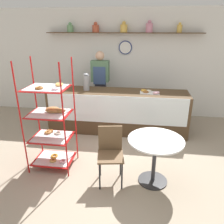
{
  "coord_description": "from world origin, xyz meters",
  "views": [
    {
      "loc": [
        0.52,
        -3.2,
        2.24
      ],
      "look_at": [
        0.0,
        0.48,
        0.79
      ],
      "focal_mm": 35.0,
      "sensor_mm": 36.0,
      "label": 1
    }
  ],
  "objects_px": {
    "cafe_table": "(155,150)",
    "cafe_chair": "(110,149)",
    "person_worker": "(100,83)",
    "coffee_carafe": "(86,82)",
    "donut_tray_counter": "(150,92)",
    "pastry_rack": "(51,123)"
  },
  "relations": [
    {
      "from": "cafe_table",
      "to": "donut_tray_counter",
      "type": "height_order",
      "value": "donut_tray_counter"
    },
    {
      "from": "person_worker",
      "to": "donut_tray_counter",
      "type": "distance_m",
      "value": 1.36
    },
    {
      "from": "pastry_rack",
      "to": "donut_tray_counter",
      "type": "distance_m",
      "value": 2.2
    },
    {
      "from": "person_worker",
      "to": "cafe_chair",
      "type": "xyz_separation_m",
      "value": [
        0.6,
        -2.37,
        -0.41
      ]
    },
    {
      "from": "pastry_rack",
      "to": "donut_tray_counter",
      "type": "relative_size",
      "value": 4.45
    },
    {
      "from": "cafe_chair",
      "to": "coffee_carafe",
      "type": "bearing_deg",
      "value": 104.63
    },
    {
      "from": "person_worker",
      "to": "cafe_table",
      "type": "distance_m",
      "value": 2.69
    },
    {
      "from": "cafe_table",
      "to": "cafe_chair",
      "type": "relative_size",
      "value": 0.93
    },
    {
      "from": "cafe_table",
      "to": "cafe_chair",
      "type": "distance_m",
      "value": 0.66
    },
    {
      "from": "cafe_table",
      "to": "coffee_carafe",
      "type": "bearing_deg",
      "value": 130.01
    },
    {
      "from": "person_worker",
      "to": "coffee_carafe",
      "type": "relative_size",
      "value": 4.54
    },
    {
      "from": "donut_tray_counter",
      "to": "person_worker",
      "type": "bearing_deg",
      "value": 151.93
    },
    {
      "from": "pastry_rack",
      "to": "cafe_table",
      "type": "relative_size",
      "value": 2.24
    },
    {
      "from": "coffee_carafe",
      "to": "donut_tray_counter",
      "type": "xyz_separation_m",
      "value": [
        1.4,
        -0.03,
        -0.16
      ]
    },
    {
      "from": "person_worker",
      "to": "coffee_carafe",
      "type": "xyz_separation_m",
      "value": [
        -0.2,
        -0.61,
        0.17
      ]
    },
    {
      "from": "donut_tray_counter",
      "to": "pastry_rack",
      "type": "bearing_deg",
      "value": -136.98
    },
    {
      "from": "donut_tray_counter",
      "to": "coffee_carafe",
      "type": "bearing_deg",
      "value": 178.63
    },
    {
      "from": "cafe_table",
      "to": "coffee_carafe",
      "type": "height_order",
      "value": "coffee_carafe"
    },
    {
      "from": "cafe_table",
      "to": "coffee_carafe",
      "type": "xyz_separation_m",
      "value": [
        -1.46,
        1.74,
        0.56
      ]
    },
    {
      "from": "pastry_rack",
      "to": "donut_tray_counter",
      "type": "xyz_separation_m",
      "value": [
        1.6,
        1.5,
        0.16
      ]
    },
    {
      "from": "cafe_table",
      "to": "cafe_chair",
      "type": "bearing_deg",
      "value": -177.66
    },
    {
      "from": "pastry_rack",
      "to": "coffee_carafe",
      "type": "height_order",
      "value": "pastry_rack"
    }
  ]
}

